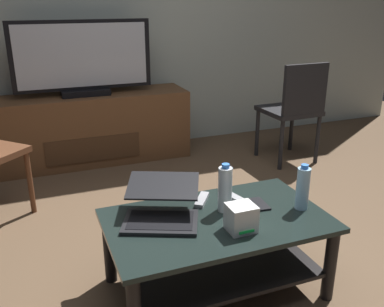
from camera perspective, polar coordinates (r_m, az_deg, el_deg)
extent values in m
plane|color=brown|center=(2.38, 4.97, -15.93)|extent=(7.68, 7.68, 0.00)
cube|color=black|center=(2.07, 3.37, -8.93)|extent=(1.06, 0.62, 0.02)
cube|color=black|center=(2.20, 3.24, -14.60)|extent=(0.93, 0.55, 0.02)
cylinder|color=black|center=(2.22, 17.94, -13.94)|extent=(0.06, 0.06, 0.38)
cylinder|color=black|center=(2.27, -10.97, -12.38)|extent=(0.06, 0.06, 0.38)
cylinder|color=black|center=(2.58, 10.68, -8.17)|extent=(0.06, 0.06, 0.38)
cube|color=brown|center=(3.89, -13.66, 3.28)|extent=(1.76, 0.45, 0.61)
cube|color=#432A18|center=(3.71, -12.98, 0.54)|extent=(0.79, 0.01, 0.21)
cube|color=black|center=(3.79, -14.02, 7.95)|extent=(0.40, 0.20, 0.05)
cube|color=black|center=(3.74, -14.42, 12.57)|extent=(1.15, 0.04, 0.57)
cube|color=#B2B7C1|center=(3.72, -14.37, 12.53)|extent=(1.07, 0.01, 0.51)
cube|color=black|center=(3.87, 12.77, 5.61)|extent=(0.46, 0.46, 0.04)
cube|color=black|center=(3.67, 14.86, 8.13)|extent=(0.42, 0.05, 0.43)
cylinder|color=black|center=(4.19, 13.12, 3.30)|extent=(0.04, 0.04, 0.44)
cylinder|color=black|center=(3.98, 8.70, 2.72)|extent=(0.04, 0.04, 0.44)
cylinder|color=black|center=(3.91, 16.38, 1.78)|extent=(0.04, 0.04, 0.44)
cylinder|color=black|center=(3.68, 11.81, 1.07)|extent=(0.04, 0.04, 0.44)
cylinder|color=#59331E|center=(3.08, -20.78, -3.65)|extent=(0.04, 0.04, 0.44)
cube|color=black|center=(2.02, -4.20, -9.09)|extent=(0.41, 0.35, 0.02)
cube|color=black|center=(2.01, -4.21, -8.85)|extent=(0.35, 0.29, 0.00)
cube|color=black|center=(2.08, -3.88, -4.28)|extent=(0.41, 0.35, 0.05)
cube|color=silver|center=(2.08, -3.89, -4.34)|extent=(0.36, 0.31, 0.04)
cube|color=white|center=(1.95, 6.56, -8.52)|extent=(0.12, 0.11, 0.12)
cube|color=#19D84C|center=(1.92, 7.32, -10.34)|extent=(0.07, 0.00, 0.01)
cylinder|color=#99C6E5|center=(2.18, 14.54, -4.56)|extent=(0.06, 0.06, 0.21)
cylinder|color=blue|center=(2.13, 14.82, -1.70)|extent=(0.04, 0.04, 0.02)
cylinder|color=silver|center=(2.09, 4.42, -4.80)|extent=(0.07, 0.07, 0.23)
cylinder|color=blue|center=(2.04, 4.52, -1.67)|extent=(0.04, 0.04, 0.02)
cube|color=black|center=(2.21, 8.94, -6.67)|extent=(0.08, 0.15, 0.01)
cube|color=#99999E|center=(2.26, 5.27, -5.68)|extent=(0.08, 0.17, 0.02)
cube|color=#99999E|center=(2.22, 1.32, -6.18)|extent=(0.13, 0.16, 0.02)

